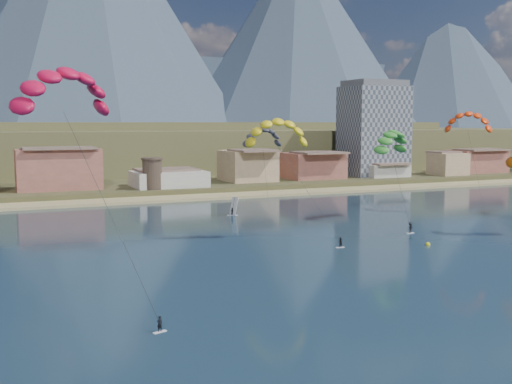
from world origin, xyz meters
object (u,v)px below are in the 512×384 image
(kitesurfer_red, at_px, (63,84))
(kitesurfer_green, at_px, (391,139))
(buoy, at_px, (428,244))
(watchtower, at_px, (152,173))
(apartment_tower, at_px, (374,129))
(windsurfer, at_px, (233,210))
(kitesurfer_yellow, at_px, (277,129))

(kitesurfer_red, relative_size, kitesurfer_green, 1.24)
(kitesurfer_green, relative_size, buoy, 28.85)
(watchtower, relative_size, kitesurfer_red, 0.31)
(apartment_tower, bearing_deg, kitesurfer_green, -121.64)
(kitesurfer_red, distance_m, windsurfer, 74.49)
(windsurfer, bearing_deg, kitesurfer_red, -125.28)
(windsurfer, bearing_deg, kitesurfer_green, -33.68)
(kitesurfer_yellow, bearing_deg, kitesurfer_red, -143.21)
(kitesurfer_red, bearing_deg, windsurfer, 54.72)
(kitesurfer_yellow, bearing_deg, watchtower, 93.27)
(kitesurfer_red, xyz_separation_m, buoy, (58.47, 14.66, -23.82))
(apartment_tower, bearing_deg, kitesurfer_yellow, -132.07)
(watchtower, bearing_deg, kitesurfer_green, -58.92)
(watchtower, distance_m, kitesurfer_red, 105.06)
(watchtower, distance_m, windsurfer, 41.20)
(apartment_tower, relative_size, watchtower, 3.72)
(watchtower, xyz_separation_m, kitesurfer_red, (-33.30, -98.08, 17.58))
(apartment_tower, height_order, windsurfer, apartment_tower)
(watchtower, distance_m, kitesurfer_green, 69.15)
(apartment_tower, height_order, kitesurfer_yellow, apartment_tower)
(kitesurfer_green, bearing_deg, kitesurfer_yellow, -159.62)
(kitesurfer_green, relative_size, windsurfer, 5.55)
(apartment_tower, relative_size, windsurfer, 8.02)
(kitesurfer_red, bearing_deg, kitesurfer_green, 29.95)
(watchtower, xyz_separation_m, buoy, (25.17, -83.42, -6.24))
(kitesurfer_green, height_order, windsurfer, kitesurfer_green)
(kitesurfer_green, distance_m, windsurfer, 36.60)
(kitesurfer_red, relative_size, buoy, 35.69)
(watchtower, xyz_separation_m, kitesurfer_green, (35.30, -58.56, 10.34))
(kitesurfer_red, distance_m, kitesurfer_green, 79.50)
(apartment_tower, relative_size, kitesurfer_red, 1.17)
(kitesurfer_green, distance_m, buoy, 31.56)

